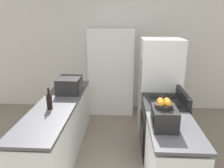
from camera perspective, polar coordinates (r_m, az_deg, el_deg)
name	(u,v)px	position (r m, az deg, el deg)	size (l,w,h in m)	color
wall_back	(116,55)	(5.19, 0.96, 7.62)	(7.00, 0.06, 2.60)	silver
counter_left	(59,129)	(3.67, -13.60, -11.45)	(0.60, 2.43, 0.90)	silver
counter_right	(172,162)	(2.97, 15.40, -19.09)	(0.60, 0.96, 0.90)	silver
pantry_cabinet	(111,72)	(4.97, -0.17, 3.21)	(0.99, 0.53, 1.92)	white
stove	(162,126)	(3.70, 12.95, -10.69)	(0.66, 0.78, 1.06)	black
refrigerator	(159,85)	(4.29, 12.16, -0.38)	(0.75, 0.78, 1.79)	white
microwave	(69,85)	(3.85, -11.05, -0.23)	(0.39, 0.46, 0.27)	black
wine_bottle	(49,101)	(3.23, -16.07, -4.33)	(0.08, 0.08, 0.31)	black
toaster_oven	(164,118)	(2.67, 13.48, -8.60)	(0.29, 0.37, 0.25)	black
fruit_bowl	(164,104)	(2.61, 13.42, -5.13)	(0.21, 0.21, 0.11)	black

